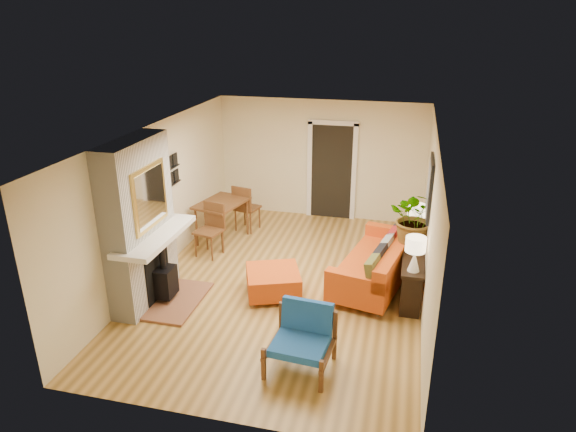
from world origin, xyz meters
name	(u,v)px	position (x,y,z in m)	size (l,w,h in m)	color
room_shell	(345,172)	(0.60, 2.63, 1.24)	(6.50, 6.50, 6.50)	tan
fireplace	(142,227)	(-2.00, -1.00, 1.24)	(1.09, 1.68, 2.60)	white
sofa	(380,263)	(1.55, 0.36, 0.39)	(1.40, 2.38, 0.88)	silver
ottoman	(273,281)	(-0.10, -0.41, 0.24)	(1.07, 1.07, 0.42)	silver
blue_chair	(303,334)	(0.74, -2.03, 0.45)	(0.85, 0.84, 0.83)	brown
dining_table	(225,210)	(-1.57, 1.42, 0.65)	(1.08, 1.90, 1.00)	brown
console_table	(413,259)	(2.07, 0.26, 0.58)	(0.34, 1.85, 0.72)	black
lamp_near	(415,250)	(2.07, -0.46, 1.06)	(0.30, 0.30, 0.54)	white
lamp_far	(416,216)	(2.07, 0.94, 1.06)	(0.30, 0.30, 0.54)	white
houseplant	(416,217)	(2.06, 0.48, 1.21)	(0.87, 0.75, 0.97)	#1E5919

